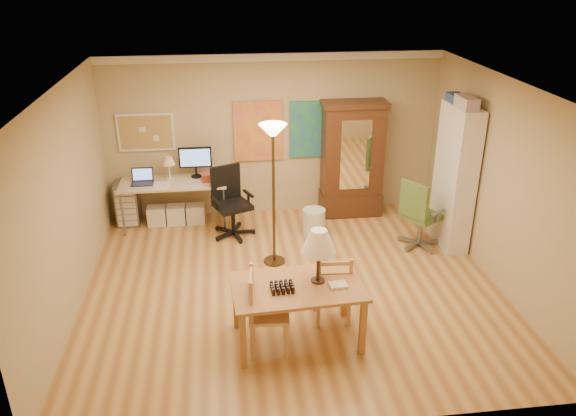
{
  "coord_description": "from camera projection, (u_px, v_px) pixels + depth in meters",
  "views": [
    {
      "loc": [
        -0.84,
        -6.42,
        4.07
      ],
      "look_at": [
        -0.02,
        0.3,
        1.02
      ],
      "focal_mm": 35.0,
      "sensor_mm": 36.0,
      "label": 1
    }
  ],
  "objects": [
    {
      "name": "ladder_chair_left",
      "position": [
        266.0,
        313.0,
        6.2
      ],
      "size": [
        0.47,
        0.49,
        0.99
      ],
      "color": "tan",
      "rests_on": "floor"
    },
    {
      "name": "corkboard",
      "position": [
        146.0,
        132.0,
        8.97
      ],
      "size": [
        0.9,
        0.04,
        0.62
      ],
      "primitive_type": "cube",
      "color": "tan",
      "rests_on": "floor"
    },
    {
      "name": "torchiere_lamp",
      "position": [
        273.0,
        154.0,
        7.5
      ],
      "size": [
        0.38,
        0.38,
        2.07
      ],
      "color": "#403019",
      "rests_on": "floor"
    },
    {
      "name": "office_chair_black",
      "position": [
        232.0,
        217.0,
        8.87
      ],
      "size": [
        0.68,
        0.68,
        1.11
      ],
      "color": "black",
      "rests_on": "floor"
    },
    {
      "name": "office_chair_green",
      "position": [
        419.0,
        229.0,
        8.51
      ],
      "size": [
        0.68,
        0.68,
        1.09
      ],
      "color": "slate",
      "rests_on": "floor"
    },
    {
      "name": "drawer_cart",
      "position": [
        128.0,
        203.0,
        9.23
      ],
      "size": [
        0.36,
        0.43,
        0.72
      ],
      "color": "slate",
      "rests_on": "floor"
    },
    {
      "name": "computer_desk",
      "position": [
        177.0,
        198.0,
        9.16
      ],
      "size": [
        1.69,
        0.74,
        1.28
      ],
      "color": "tan",
      "rests_on": "floor"
    },
    {
      "name": "art_panel_right",
      "position": [
        312.0,
        129.0,
        9.29
      ],
      "size": [
        0.75,
        0.04,
        0.95
      ],
      "primitive_type": "cube",
      "color": "#2967A4",
      "rests_on": "floor"
    },
    {
      "name": "wastebin",
      "position": [
        314.0,
        223.0,
        8.87
      ],
      "size": [
        0.36,
        0.36,
        0.45
      ],
      "primitive_type": "cylinder",
      "color": "silver",
      "rests_on": "floor"
    },
    {
      "name": "floor",
      "position": [
        292.0,
        286.0,
        7.58
      ],
      "size": [
        5.5,
        5.5,
        0.0
      ],
      "primitive_type": "plane",
      "color": "#9D6937",
      "rests_on": "ground"
    },
    {
      "name": "bookshelf",
      "position": [
        455.0,
        178.0,
        8.3
      ],
      "size": [
        0.32,
        0.86,
        2.16
      ],
      "color": "white",
      "rests_on": "floor"
    },
    {
      "name": "ladder_chair_back",
      "position": [
        332.0,
        289.0,
        6.71
      ],
      "size": [
        0.45,
        0.43,
        0.91
      ],
      "color": "tan",
      "rests_on": "floor"
    },
    {
      "name": "armoire",
      "position": [
        352.0,
        167.0,
        9.4
      ],
      "size": [
        1.06,
        0.5,
        1.95
      ],
      "color": "#33160D",
      "rests_on": "floor"
    },
    {
      "name": "dining_table",
      "position": [
        305.0,
        273.0,
        6.2
      ],
      "size": [
        1.51,
        0.97,
        1.37
      ],
      "color": "#945530",
      "rests_on": "floor"
    },
    {
      "name": "crown_molding",
      "position": [
        273.0,
        57.0,
        8.72
      ],
      "size": [
        5.5,
        0.08,
        0.12
      ],
      "primitive_type": "cube",
      "color": "white",
      "rests_on": "floor"
    },
    {
      "name": "art_panel_left",
      "position": [
        258.0,
        131.0,
        9.19
      ],
      "size": [
        0.8,
        0.04,
        1.0
      ],
      "primitive_type": "cube",
      "color": "yellow",
      "rests_on": "floor"
    }
  ]
}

